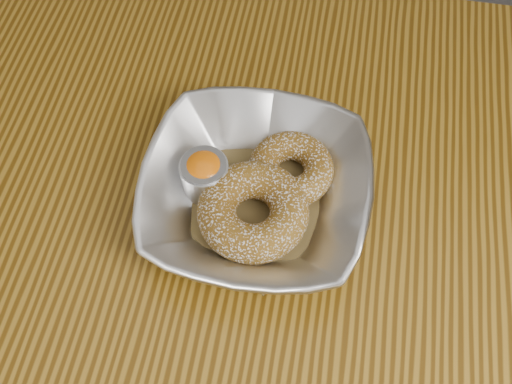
% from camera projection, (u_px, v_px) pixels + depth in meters
% --- Properties ---
extents(table, '(1.20, 0.80, 0.75)m').
position_uv_depth(table, '(347.00, 301.00, 0.68)').
color(table, brown).
rests_on(table, ground_plane).
extents(serving_bowl, '(0.23, 0.23, 0.06)m').
position_uv_depth(serving_bowl, '(256.00, 193.00, 0.60)').
color(serving_bowl, silver).
rests_on(serving_bowl, table).
extents(parchment, '(0.20, 0.20, 0.00)m').
position_uv_depth(parchment, '(256.00, 202.00, 0.62)').
color(parchment, brown).
rests_on(parchment, table).
extents(donut_back, '(0.10, 0.10, 0.03)m').
position_uv_depth(donut_back, '(291.00, 169.00, 0.62)').
color(donut_back, brown).
rests_on(donut_back, parchment).
extents(donut_front, '(0.14, 0.14, 0.04)m').
position_uv_depth(donut_front, '(253.00, 211.00, 0.59)').
color(donut_front, brown).
rests_on(donut_front, parchment).
extents(ramekin, '(0.05, 0.05, 0.05)m').
position_uv_depth(ramekin, '(205.00, 174.00, 0.61)').
color(ramekin, silver).
rests_on(ramekin, table).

